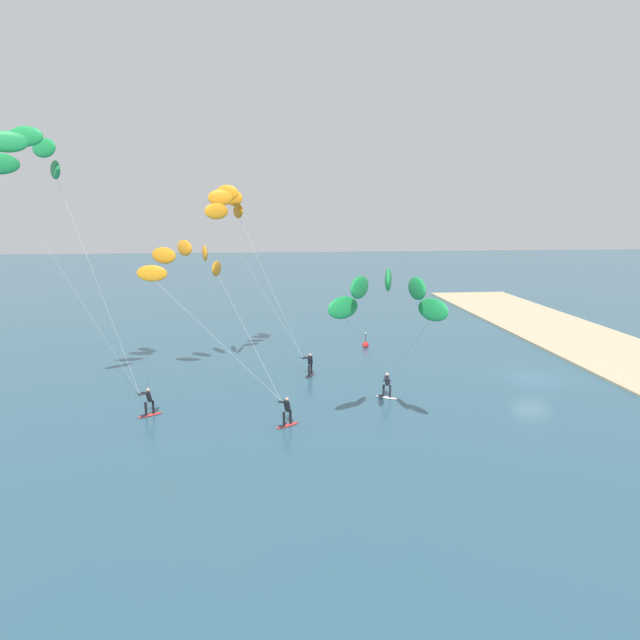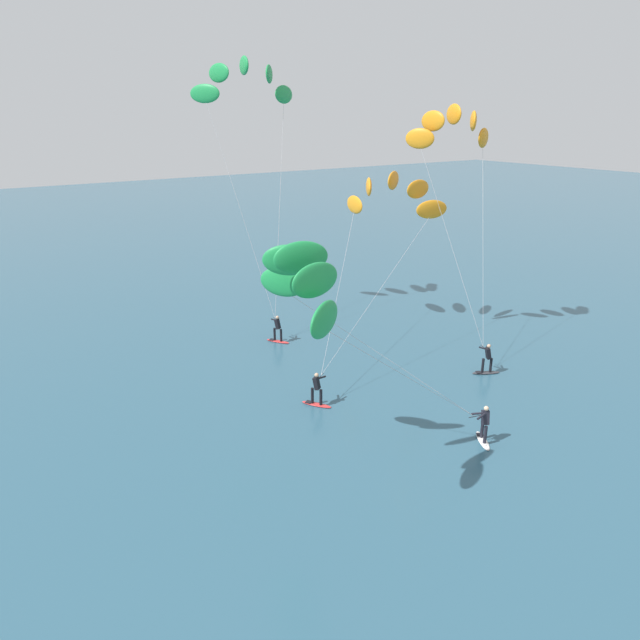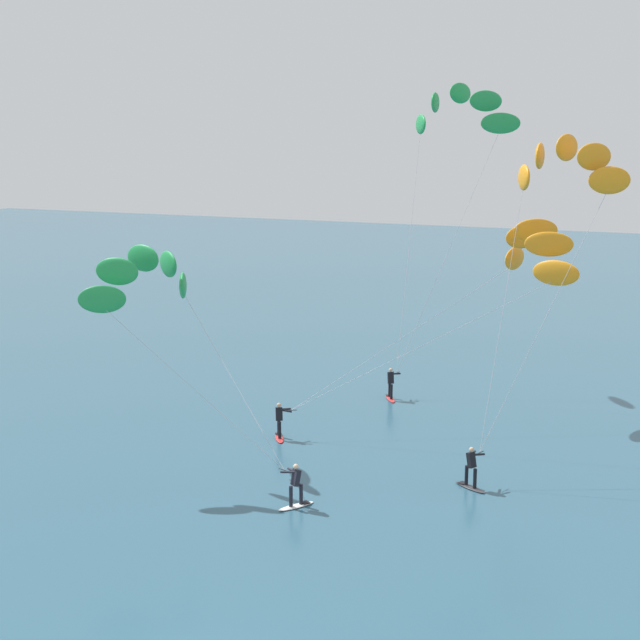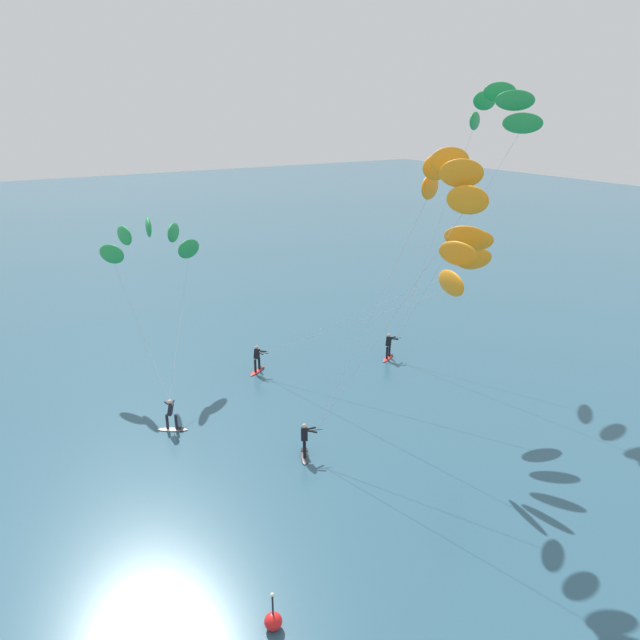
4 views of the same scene
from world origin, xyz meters
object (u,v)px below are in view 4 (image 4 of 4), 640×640
kitesurfer_nearshore (456,259)px  kitesurfer_downwind (150,246)px  kitesurfer_mid_water (442,190)px  marker_buoy (273,621)px  kitesurfer_far_out (494,116)px

kitesurfer_nearshore → kitesurfer_downwind: (-12.94, -10.97, -0.57)m
kitesurfer_mid_water → kitesurfer_nearshore: bearing=122.7°
marker_buoy → kitesurfer_mid_water: bearing=117.8°
kitesurfer_nearshore → kitesurfer_downwind: 16.97m
kitesurfer_mid_water → kitesurfer_far_out: 13.12m
kitesurfer_nearshore → kitesurfer_downwind: bearing=-139.7°
marker_buoy → kitesurfer_nearshore: bearing=118.9°
kitesurfer_nearshore → kitesurfer_far_out: kitesurfer_far_out is taller
kitesurfer_far_out → marker_buoy: bearing=-58.4°
kitesurfer_downwind → marker_buoy: kitesurfer_downwind is taller
kitesurfer_nearshore → kitesurfer_mid_water: (1.89, -2.94, 3.66)m
marker_buoy → kitesurfer_downwind: bearing=171.9°
kitesurfer_mid_water → kitesurfer_far_out: (-7.41, 10.50, 2.63)m
kitesurfer_downwind → kitesurfer_nearshore: bearing=40.3°
kitesurfer_nearshore → kitesurfer_mid_water: kitesurfer_mid_water is taller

